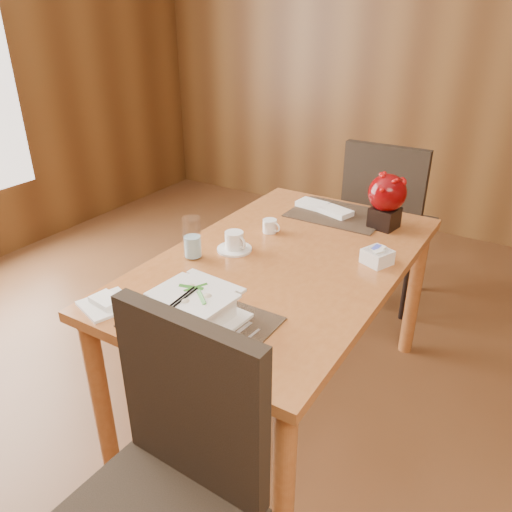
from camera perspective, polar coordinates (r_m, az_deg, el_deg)
The scene contains 15 objects.
ground at distance 2.12m, azimuth -6.06°, elevation -25.28°, with size 6.00×6.00×0.00m, color brown.
back_wall at distance 4.10m, azimuth 21.09°, elevation 21.32°, with size 5.00×0.02×2.80m, color brown.
dining_table at distance 2.08m, azimuth 3.11°, elevation -2.57°, with size 0.90×1.50×0.75m.
placemat_near at distance 1.63m, azimuth -6.26°, elevation -7.53°, with size 0.45×0.33×0.01m, color black.
placemat_far at distance 2.49m, azimuth 9.33°, elevation 4.75°, with size 0.45×0.33×0.01m, color black.
soup_setting at distance 1.60m, azimuth -7.17°, elevation -6.04°, with size 0.29×0.29×0.11m.
coffee_cup at distance 2.08m, azimuth -2.50°, elevation 1.56°, with size 0.15×0.15×0.08m.
water_glass at distance 2.01m, azimuth -7.31°, elevation 2.05°, with size 0.08×0.08×0.17m, color white.
creamer_jug at distance 2.25m, azimuth 1.58°, elevation 3.46°, with size 0.08×0.08×0.06m, color white, non-canonical shape.
sugar_caddy at distance 2.03m, azimuth 13.68°, elevation -0.08°, with size 0.10×0.10×0.06m, color white.
berry_decor at distance 2.33m, azimuth 14.72°, elevation 6.45°, with size 0.17×0.17×0.25m.
napkins_far at distance 2.50m, azimuth 7.98°, elevation 5.40°, with size 0.30×0.11×0.03m, color white, non-canonical shape.
bread_plate at distance 1.78m, azimuth -16.65°, elevation -5.32°, with size 0.16×0.16×0.01m, color white.
near_chair at distance 1.42m, azimuth -10.47°, elevation -24.57°, with size 0.49×0.49×1.01m.
far_chair at distance 2.99m, azimuth 14.62°, elevation 4.36°, with size 0.48×0.48×1.02m.
Camera 1 is at (0.85, -1.00, 1.67)m, focal length 35.00 mm.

